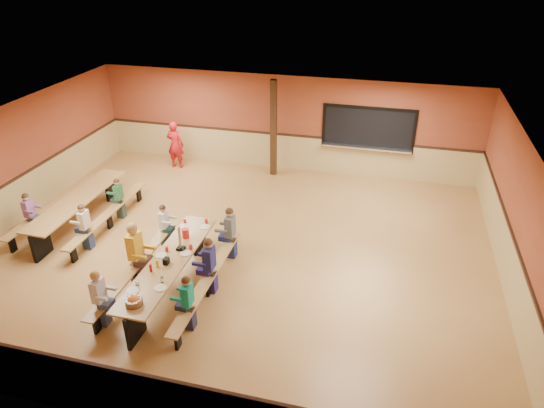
# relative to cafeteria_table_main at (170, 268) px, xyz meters

# --- Properties ---
(ground) EXTENTS (12.00, 12.00, 0.00)m
(ground) POSITION_rel_cafeteria_table_main_xyz_m (0.85, 1.77, -0.53)
(ground) COLOR olive
(ground) RESTS_ON ground
(room_envelope) EXTENTS (12.04, 10.04, 3.02)m
(room_envelope) POSITION_rel_cafeteria_table_main_xyz_m (0.85, 1.77, 0.16)
(room_envelope) COLOR brown
(room_envelope) RESTS_ON ground
(kitchen_pass_through) EXTENTS (2.78, 0.28, 1.38)m
(kitchen_pass_through) POSITION_rel_cafeteria_table_main_xyz_m (3.45, 6.73, 0.96)
(kitchen_pass_through) COLOR black
(kitchen_pass_through) RESTS_ON ground
(structural_post) EXTENTS (0.18, 0.18, 3.00)m
(structural_post) POSITION_rel_cafeteria_table_main_xyz_m (0.65, 6.17, 0.97)
(structural_post) COLOR black
(structural_post) RESTS_ON ground
(cafeteria_table_main) EXTENTS (1.91, 3.70, 0.74)m
(cafeteria_table_main) POSITION_rel_cafeteria_table_main_xyz_m (0.00, 0.00, 0.00)
(cafeteria_table_main) COLOR #9E743E
(cafeteria_table_main) RESTS_ON ground
(cafeteria_table_second) EXTENTS (1.91, 3.70, 0.74)m
(cafeteria_table_second) POSITION_rel_cafeteria_table_main_xyz_m (-3.44, 1.91, 0.00)
(cafeteria_table_second) COLOR #9E743E
(cafeteria_table_second) RESTS_ON ground
(seated_child_white_left) EXTENTS (0.37, 0.30, 1.21)m
(seated_child_white_left) POSITION_rel_cafeteria_table_main_xyz_m (-0.82, -1.31, 0.08)
(seated_child_white_left) COLOR silver
(seated_child_white_left) RESTS_ON ground
(seated_adult_yellow) EXTENTS (0.46, 0.38, 1.40)m
(seated_adult_yellow) POSITION_rel_cafeteria_table_main_xyz_m (-0.82, 0.11, 0.17)
(seated_adult_yellow) COLOR gold
(seated_adult_yellow) RESTS_ON ground
(seated_child_grey_left) EXTENTS (0.33, 0.27, 1.12)m
(seated_child_grey_left) POSITION_rel_cafeteria_table_main_xyz_m (-0.82, 1.47, 0.04)
(seated_child_grey_left) COLOR silver
(seated_child_grey_left) RESTS_ON ground
(seated_child_teal_right) EXTENTS (0.35, 0.28, 1.16)m
(seated_child_teal_right) POSITION_rel_cafeteria_table_main_xyz_m (0.83, -1.00, 0.06)
(seated_child_teal_right) COLOR #108672
(seated_child_teal_right) RESTS_ON ground
(seated_child_navy_right) EXTENTS (0.40, 0.33, 1.27)m
(seated_child_navy_right) POSITION_rel_cafeteria_table_main_xyz_m (0.83, 0.14, 0.11)
(seated_child_navy_right) COLOR navy
(seated_child_navy_right) RESTS_ON ground
(seated_child_char_right) EXTENTS (0.39, 0.32, 1.26)m
(seated_child_char_right) POSITION_rel_cafeteria_table_main_xyz_m (0.83, 1.47, 0.10)
(seated_child_char_right) COLOR #51575B
(seated_child_char_right) RESTS_ON ground
(seated_child_purple_sec) EXTENTS (0.34, 0.28, 1.15)m
(seated_child_purple_sec) POSITION_rel_cafeteria_table_main_xyz_m (-4.26, 1.12, 0.05)
(seated_child_purple_sec) COLOR #8C558B
(seated_child_purple_sec) RESTS_ON ground
(seated_child_green_sec) EXTENTS (0.32, 0.26, 1.11)m
(seated_child_green_sec) POSITION_rel_cafeteria_table_main_xyz_m (-2.61, 2.49, 0.03)
(seated_child_green_sec) COLOR #2A663C
(seated_child_green_sec) RESTS_ON ground
(seated_child_tan_sec) EXTENTS (0.35, 0.29, 1.17)m
(seated_child_tan_sec) POSITION_rel_cafeteria_table_main_xyz_m (-2.61, 0.95, 0.06)
(seated_child_tan_sec) COLOR beige
(seated_child_tan_sec) RESTS_ON ground
(standing_woman) EXTENTS (0.58, 0.40, 1.55)m
(standing_woman) POSITION_rel_cafeteria_table_main_xyz_m (-2.54, 5.92, 0.25)
(standing_woman) COLOR red
(standing_woman) RESTS_ON ground
(punch_pitcher) EXTENTS (0.16, 0.16, 0.22)m
(punch_pitcher) POSITION_rel_cafeteria_table_main_xyz_m (-0.01, 0.88, 0.32)
(punch_pitcher) COLOR red
(punch_pitcher) RESTS_ON cafeteria_table_main
(chip_bowl) EXTENTS (0.32, 0.32, 0.15)m
(chip_bowl) POSITION_rel_cafeteria_table_main_xyz_m (-0.02, -1.44, 0.29)
(chip_bowl) COLOR orange
(chip_bowl) RESTS_ON cafeteria_table_main
(napkin_dispenser) EXTENTS (0.10, 0.14, 0.13)m
(napkin_dispenser) POSITION_rel_cafeteria_table_main_xyz_m (0.00, -0.14, 0.28)
(napkin_dispenser) COLOR black
(napkin_dispenser) RESTS_ON cafeteria_table_main
(condiment_mustard) EXTENTS (0.06, 0.06, 0.17)m
(condiment_mustard) POSITION_rel_cafeteria_table_main_xyz_m (-0.12, -0.28, 0.30)
(condiment_mustard) COLOR yellow
(condiment_mustard) RESTS_ON cafeteria_table_main
(condiment_ketchup) EXTENTS (0.06, 0.06, 0.17)m
(condiment_ketchup) POSITION_rel_cafeteria_table_main_xyz_m (-0.18, -0.46, 0.30)
(condiment_ketchup) COLOR #B2140F
(condiment_ketchup) RESTS_ON cafeteria_table_main
(table_paddle) EXTENTS (0.16, 0.16, 0.56)m
(table_paddle) POSITION_rel_cafeteria_table_main_xyz_m (0.08, 0.42, 0.35)
(table_paddle) COLOR black
(table_paddle) RESTS_ON cafeteria_table_main
(place_settings) EXTENTS (0.65, 3.30, 0.11)m
(place_settings) POSITION_rel_cafeteria_table_main_xyz_m (0.00, -0.00, 0.27)
(place_settings) COLOR beige
(place_settings) RESTS_ON cafeteria_table_main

